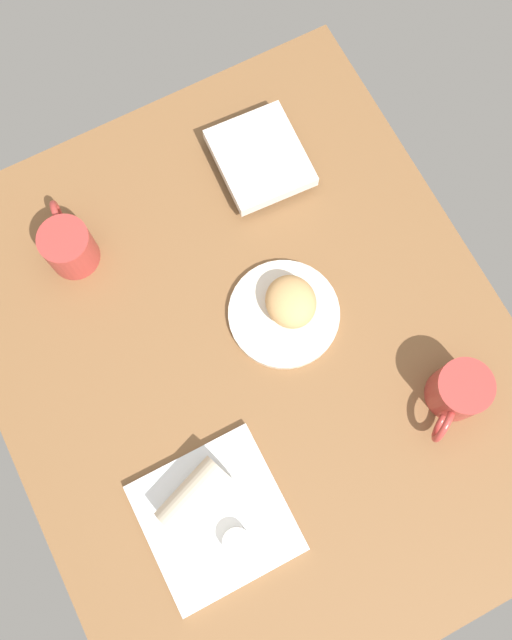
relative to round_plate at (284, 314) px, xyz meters
The scene contains 9 objects.
dining_table 10.02cm from the round_plate, 61.76° to the right, with size 110.00×90.00×4.00cm, color brown.
round_plate is the anchor object (origin of this frame).
scone_pastry 4.10cm from the round_plate, 110.02° to the left, with size 9.82×8.92×6.15cm, color tan.
square_plate 37.27cm from the round_plate, 45.75° to the right, with size 23.16×23.16×1.60cm, color white.
sauce_cup 40.02cm from the round_plate, 39.12° to the right, with size 4.66×4.66×2.69cm.
breakfast_wrap 35.80cm from the round_plate, 51.72° to the right, with size 7.03×7.03×12.41cm, color beige.
book_stack 30.58cm from the round_plate, 160.78° to the left, with size 19.58×16.63×4.71cm.
coffee_mug 40.52cm from the round_plate, 133.97° to the right, with size 14.11×9.17×9.30cm.
second_mug 32.96cm from the round_plate, 35.61° to the left, with size 10.81×13.22×9.63cm.
Camera 1 is at (22.38, -11.09, 124.36)cm, focal length 38.69 mm.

